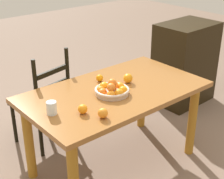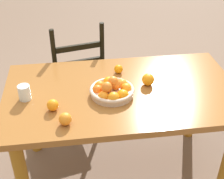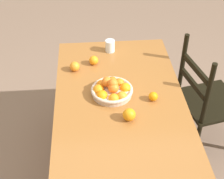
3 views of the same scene
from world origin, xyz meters
TOP-DOWN VIEW (x-y plane):
  - ground_plane at (0.00, 0.00)m, footprint 12.00×12.00m
  - dining_table at (0.00, 0.00)m, footprint 1.51×0.86m
  - chair_near_window at (-0.28, 0.72)m, footprint 0.53×0.53m
  - fruit_bowl at (-0.07, -0.05)m, footprint 0.28×0.28m
  - orange_loose_0 at (0.01, 0.21)m, footprint 0.06×0.06m
  - orange_loose_1 at (0.18, 0.04)m, footprint 0.08×0.08m
  - orange_loose_2 at (-0.37, -0.30)m, footprint 0.07×0.07m
  - orange_loose_3 at (-0.44, -0.16)m, footprint 0.07×0.07m
  - drinking_glass at (-0.61, -0.02)m, footprint 0.07×0.07m

SIDE VIEW (x-z plane):
  - ground_plane at x=0.00m, z-range 0.00..0.00m
  - chair_near_window at x=-0.28m, z-range -0.04..0.92m
  - dining_table at x=0.00m, z-range 0.26..1.01m
  - orange_loose_0 at x=0.01m, z-range 0.75..0.81m
  - orange_loose_3 at x=-0.44m, z-range 0.75..0.82m
  - orange_loose_2 at x=-0.37m, z-range 0.75..0.82m
  - fruit_bowl at x=-0.07m, z-range 0.72..0.85m
  - orange_loose_1 at x=0.18m, z-range 0.75..0.83m
  - drinking_glass at x=-0.61m, z-range 0.75..0.84m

